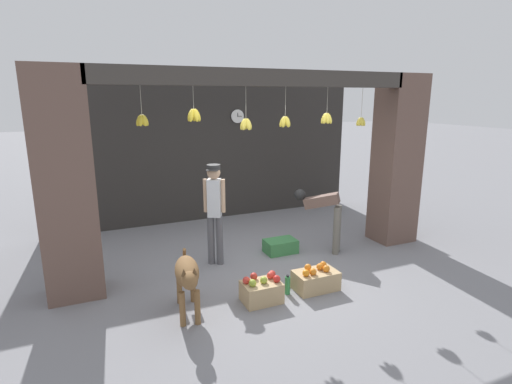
# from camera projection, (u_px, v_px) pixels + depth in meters

# --- Properties ---
(ground_plane) EXTENTS (60.00, 60.00, 0.00)m
(ground_plane) POSITION_uv_depth(u_px,v_px,m) (267.00, 269.00, 6.22)
(ground_plane) COLOR gray
(shop_back_wall) EXTENTS (6.71, 0.12, 3.00)m
(shop_back_wall) POSITION_uv_depth(u_px,v_px,m) (209.00, 150.00, 8.52)
(shop_back_wall) COLOR #2D2B28
(shop_back_wall) RESTS_ON ground_plane
(shop_pillar_left) EXTENTS (0.70, 0.60, 3.00)m
(shop_pillar_left) POSITION_uv_depth(u_px,v_px,m) (66.00, 187.00, 5.09)
(shop_pillar_left) COLOR brown
(shop_pillar_left) RESTS_ON ground_plane
(shop_pillar_right) EXTENTS (0.70, 0.60, 3.00)m
(shop_pillar_right) POSITION_uv_depth(u_px,v_px,m) (397.00, 160.00, 7.18)
(shop_pillar_right) COLOR brown
(shop_pillar_right) RESTS_ON ground_plane
(storefront_awning) EXTENTS (4.81, 0.26, 0.86)m
(storefront_awning) POSITION_uv_depth(u_px,v_px,m) (265.00, 81.00, 5.66)
(storefront_awning) COLOR #3D3833
(dog) EXTENTS (0.40, 1.05, 0.77)m
(dog) POSITION_uv_depth(u_px,v_px,m) (187.00, 275.00, 4.79)
(dog) COLOR brown
(dog) RESTS_ON ground_plane
(shopkeeper) EXTENTS (0.31, 0.30, 1.61)m
(shopkeeper) POSITION_uv_depth(u_px,v_px,m) (215.00, 207.00, 6.21)
(shopkeeper) COLOR #56565B
(shopkeeper) RESTS_ON ground_plane
(worker_stooping) EXTENTS (0.69, 0.66, 1.07)m
(worker_stooping) POSITION_uv_depth(u_px,v_px,m) (324.00, 211.00, 6.79)
(worker_stooping) COLOR #6B665B
(worker_stooping) RESTS_ON ground_plane
(fruit_crate_oranges) EXTENTS (0.60, 0.37, 0.35)m
(fruit_crate_oranges) POSITION_uv_depth(u_px,v_px,m) (316.00, 279.00, 5.54)
(fruit_crate_oranges) COLOR tan
(fruit_crate_oranges) RESTS_ON ground_plane
(fruit_crate_apples) EXTENTS (0.50, 0.36, 0.36)m
(fruit_crate_apples) POSITION_uv_depth(u_px,v_px,m) (262.00, 290.00, 5.20)
(fruit_crate_apples) COLOR tan
(fruit_crate_apples) RESTS_ON ground_plane
(produce_box_green) EXTENTS (0.54, 0.36, 0.23)m
(produce_box_green) POSITION_uv_depth(u_px,v_px,m) (280.00, 246.00, 6.85)
(produce_box_green) COLOR #387A42
(produce_box_green) RESTS_ON ground_plane
(water_bottle) EXTENTS (0.07, 0.07, 0.28)m
(water_bottle) POSITION_uv_depth(u_px,v_px,m) (288.00, 285.00, 5.41)
(water_bottle) COLOR #38934C
(water_bottle) RESTS_ON ground_plane
(wall_clock) EXTENTS (0.30, 0.03, 0.30)m
(wall_clock) POSITION_uv_depth(u_px,v_px,m) (237.00, 116.00, 8.54)
(wall_clock) COLOR black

